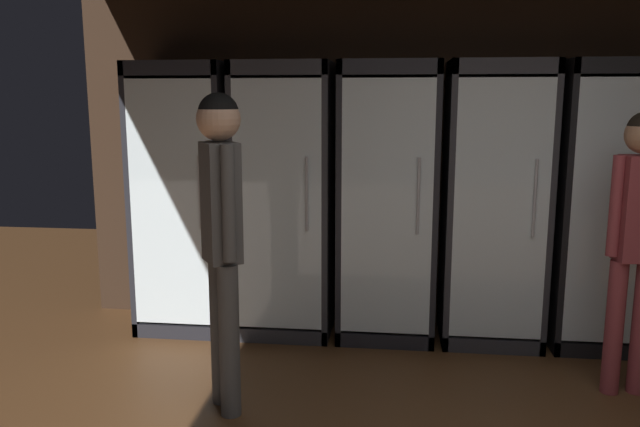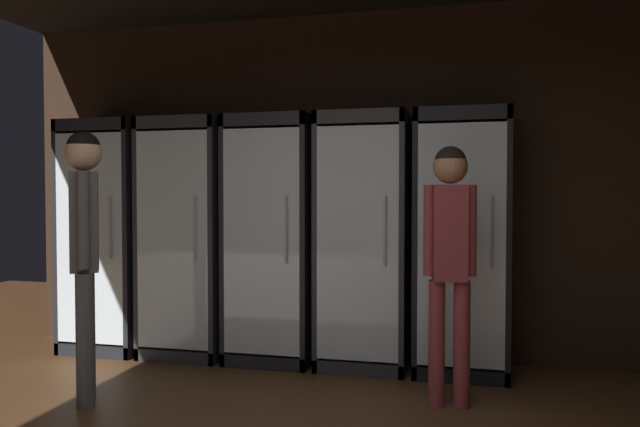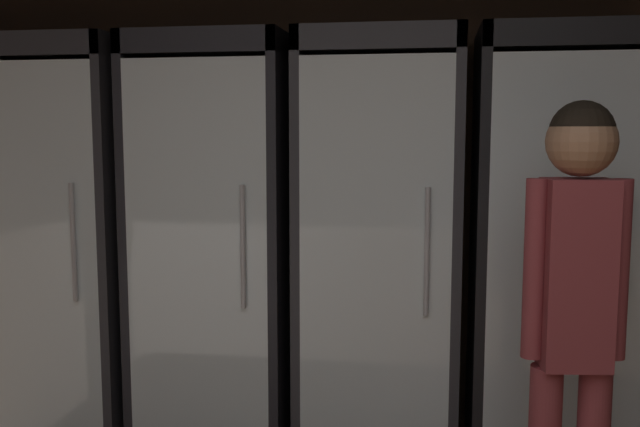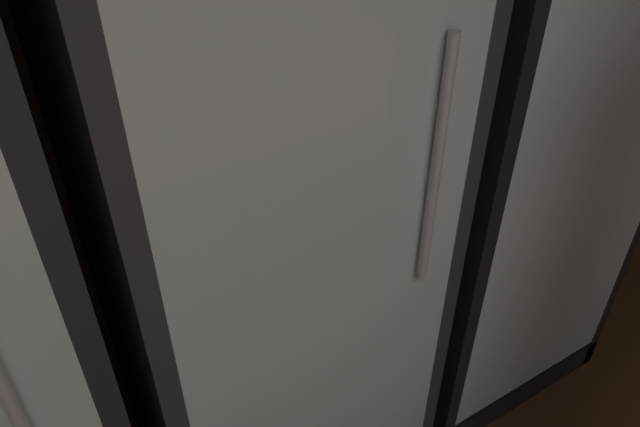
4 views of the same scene
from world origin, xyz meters
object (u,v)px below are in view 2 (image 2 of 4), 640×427
object	(u,v)px
shopper_far	(84,234)
shopper_near	(450,244)
cooler_far_left	(112,239)
cooler_far_right	(461,244)
cooler_left	(190,240)
cooler_center	(274,242)
cooler_right	(364,243)

from	to	relation	value
shopper_far	shopper_near	bearing A→B (deg)	11.66
cooler_far_left	shopper_far	world-z (taller)	cooler_far_left
cooler_far_right	cooler_left	bearing A→B (deg)	179.96
cooler_far_left	cooler_center	world-z (taller)	same
cooler_far_left	shopper_near	xyz separation A→B (m)	(2.86, -0.79, 0.08)
cooler_far_right	shopper_near	distance (m)	0.80
cooler_left	cooler_far_left	bearing A→B (deg)	-179.93
cooler_left	cooler_far_right	world-z (taller)	same
cooler_far_left	cooler_left	world-z (taller)	same
cooler_center	cooler_right	distance (m)	0.73
cooler_left	cooler_center	bearing A→B (deg)	-0.10
cooler_right	cooler_center	bearing A→B (deg)	179.97
cooler_left	cooler_right	bearing A→B (deg)	-0.06
cooler_far_left	shopper_far	distance (m)	1.40
cooler_far_right	shopper_far	world-z (taller)	cooler_far_right
cooler_center	cooler_right	size ratio (longest dim) A/B	1.00
cooler_far_right	shopper_near	bearing A→B (deg)	-94.76
cooler_far_left	shopper_near	size ratio (longest dim) A/B	1.19
cooler_center	cooler_far_right	bearing A→B (deg)	-0.00
shopper_near	cooler_far_left	bearing A→B (deg)	164.49
cooler_far_right	shopper_far	xyz separation A→B (m)	(-2.31, -1.26, 0.12)
cooler_far_right	shopper_near	size ratio (longest dim) A/B	1.19
shopper_far	cooler_right	bearing A→B (deg)	38.47
cooler_far_left	shopper_near	bearing A→B (deg)	-15.51
cooler_left	cooler_far_right	distance (m)	2.19
cooler_center	cooler_far_left	bearing A→B (deg)	179.99
cooler_left	cooler_right	distance (m)	1.46
cooler_left	cooler_right	xyz separation A→B (m)	(1.46, -0.00, 0.01)
cooler_left	cooler_right	world-z (taller)	same
cooler_center	cooler_right	xyz separation A→B (m)	(0.73, -0.00, 0.01)
cooler_left	shopper_far	xyz separation A→B (m)	(-0.12, -1.26, 0.13)
shopper_near	cooler_center	bearing A→B (deg)	150.43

